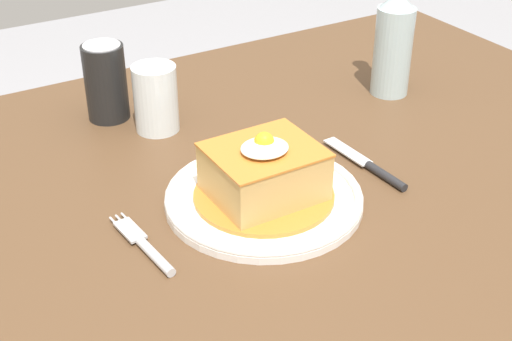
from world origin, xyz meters
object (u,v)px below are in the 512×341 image
at_px(main_plate, 264,197).
at_px(fork, 147,248).
at_px(soda_can, 106,82).
at_px(beer_bottle_clear, 394,38).
at_px(knife, 374,169).
at_px(drinking_glass, 156,103).

xyz_separation_m(main_plate, fork, (-0.17, -0.02, -0.00)).
xyz_separation_m(soda_can, beer_bottle_clear, (0.45, -0.16, 0.04)).
height_order(main_plate, fork, main_plate).
xyz_separation_m(knife, soda_can, (-0.26, 0.35, 0.06)).
height_order(fork, knife, same).
bearing_deg(drinking_glass, knife, -53.02).
xyz_separation_m(fork, knife, (0.35, 0.00, 0.00)).
distance_m(beer_bottle_clear, drinking_glass, 0.41).
bearing_deg(main_plate, soda_can, 103.84).
bearing_deg(main_plate, knife, -4.26).
bearing_deg(soda_can, beer_bottle_clear, -19.34).
distance_m(main_plate, fork, 0.17).
bearing_deg(fork, knife, 0.79).
bearing_deg(drinking_glass, soda_can, 123.05).
distance_m(soda_can, beer_bottle_clear, 0.48).
height_order(knife, beer_bottle_clear, beer_bottle_clear).
bearing_deg(soda_can, main_plate, -76.16).
distance_m(soda_can, drinking_glass, 0.09).
xyz_separation_m(soda_can, drinking_glass, (0.05, -0.08, -0.02)).
relative_size(main_plate, drinking_glass, 2.48).
xyz_separation_m(fork, drinking_glass, (0.14, 0.28, 0.04)).
distance_m(fork, beer_bottle_clear, 0.58).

